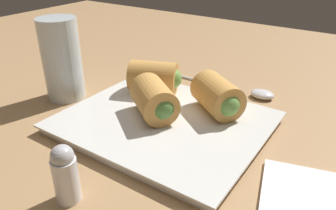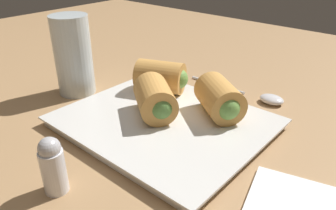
{
  "view_description": "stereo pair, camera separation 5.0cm",
  "coord_description": "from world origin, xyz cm",
  "px_view_note": "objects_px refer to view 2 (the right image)",
  "views": [
    {
      "loc": [
        -23.61,
        33.97,
        26.97
      ],
      "look_at": [
        -0.37,
        -0.41,
        5.62
      ],
      "focal_mm": 35.0,
      "sensor_mm": 36.0,
      "label": 1
    },
    {
      "loc": [
        -27.58,
        30.92,
        26.97
      ],
      "look_at": [
        -0.37,
        -0.41,
        5.62
      ],
      "focal_mm": 35.0,
      "sensor_mm": 36.0,
      "label": 2
    }
  ],
  "objects_px": {
    "spoon": "(263,97)",
    "drinking_glass": "(73,55)",
    "salt_shaker": "(55,167)",
    "serving_plate": "(168,122)"
  },
  "relations": [
    {
      "from": "spoon",
      "to": "drinking_glass",
      "type": "distance_m",
      "value": 0.33
    },
    {
      "from": "spoon",
      "to": "drinking_glass",
      "type": "relative_size",
      "value": 1.35
    },
    {
      "from": "salt_shaker",
      "to": "drinking_glass",
      "type": "bearing_deg",
      "value": -39.51
    },
    {
      "from": "serving_plate",
      "to": "drinking_glass",
      "type": "relative_size",
      "value": 2.07
    },
    {
      "from": "drinking_glass",
      "to": "serving_plate",
      "type": "bearing_deg",
      "value": -176.23
    },
    {
      "from": "drinking_glass",
      "to": "spoon",
      "type": "bearing_deg",
      "value": -145.48
    },
    {
      "from": "serving_plate",
      "to": "salt_shaker",
      "type": "relative_size",
      "value": 4.19
    },
    {
      "from": "serving_plate",
      "to": "salt_shaker",
      "type": "bearing_deg",
      "value": 90.35
    },
    {
      "from": "spoon",
      "to": "salt_shaker",
      "type": "xyz_separation_m",
      "value": [
        0.06,
        0.36,
        0.03
      ]
    },
    {
      "from": "spoon",
      "to": "salt_shaker",
      "type": "relative_size",
      "value": 2.74
    }
  ]
}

